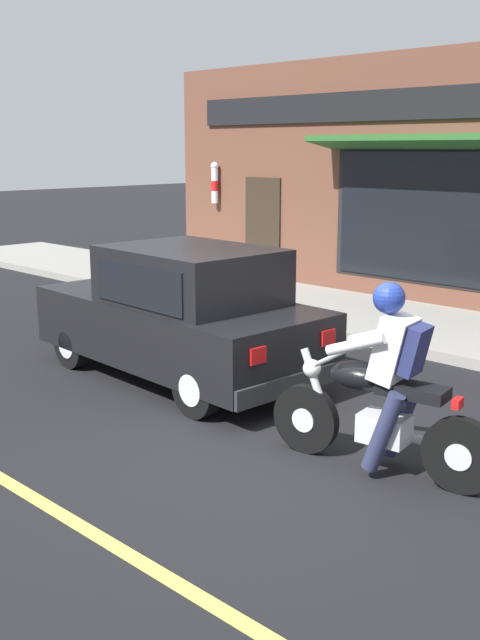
% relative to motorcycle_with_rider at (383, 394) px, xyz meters
% --- Properties ---
extents(ground_plane, '(80.00, 80.00, 0.00)m').
position_rel_motorcycle_with_rider_xyz_m(ground_plane, '(-0.50, 0.98, -0.68)').
color(ground_plane, black).
extents(sidewalk_curb, '(2.60, 22.00, 0.14)m').
position_rel_motorcycle_with_rider_xyz_m(sidewalk_curb, '(4.58, 3.98, -0.61)').
color(sidewalk_curb, gray).
rests_on(sidewalk_curb, ground).
extents(storefront_building, '(1.25, 10.12, 4.20)m').
position_rel_motorcycle_with_rider_xyz_m(storefront_building, '(6.11, 3.88, 1.43)').
color(storefront_building, brown).
rests_on(storefront_building, ground).
extents(motorcycle_with_rider, '(0.66, 2.01, 1.62)m').
position_rel_motorcycle_with_rider_xyz_m(motorcycle_with_rider, '(0.00, 0.00, 0.00)').
color(motorcycle_with_rider, black).
rests_on(motorcycle_with_rider, ground).
extents(car_hatchback, '(1.83, 3.86, 1.57)m').
position_rel_motorcycle_with_rider_xyz_m(car_hatchback, '(0.59, 3.15, 0.09)').
color(car_hatchback, black).
rests_on(car_hatchback, ground).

